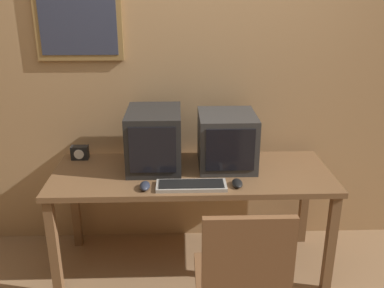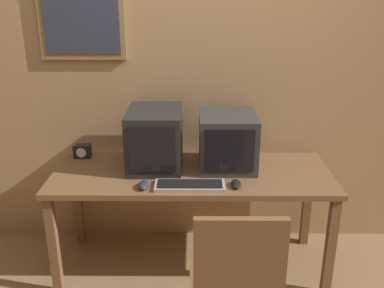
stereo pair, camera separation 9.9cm
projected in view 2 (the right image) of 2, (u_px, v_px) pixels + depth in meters
The scene contains 8 objects.
wall_back at pixel (191, 71), 3.00m from camera, with size 8.00×0.08×2.60m.
desk at pixel (192, 182), 2.82m from camera, with size 1.81×0.68×0.73m.
monitor_left at pixel (155, 138), 2.82m from camera, with size 0.35×0.46×0.39m.
monitor_right at pixel (227, 141), 2.82m from camera, with size 0.37×0.41×0.36m.
keyboard_main at pixel (190, 185), 2.57m from camera, with size 0.42×0.15×0.03m.
mouse_near_keyboard at pixel (236, 184), 2.58m from camera, with size 0.06×0.12×0.03m.
mouse_far_corner at pixel (143, 185), 2.56m from camera, with size 0.06×0.11×0.04m.
desk_clock at pixel (82, 151), 3.01m from camera, with size 0.12×0.07×0.09m.
Camera 2 is at (0.01, -1.66, 1.87)m, focal length 40.00 mm.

